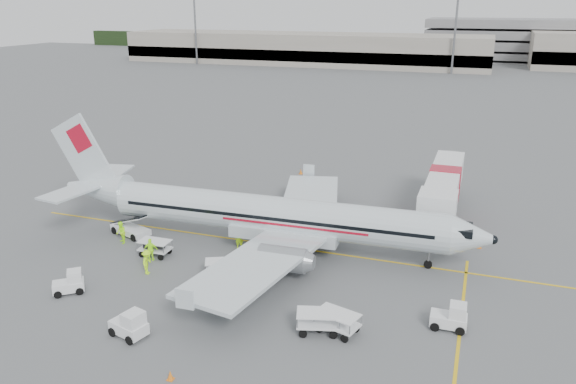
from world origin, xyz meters
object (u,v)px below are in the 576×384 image
object	(u,v)px
aircraft	(275,191)
jet_bridge	(444,193)
tug_mid	(128,323)
tug_aft	(68,282)
tug_fore	(449,316)
belt_loader	(130,221)

from	to	relation	value
aircraft	jet_bridge	world-z (taller)	aircraft
jet_bridge	tug_mid	distance (m)	29.26
jet_bridge	tug_aft	bearing A→B (deg)	-134.69
tug_mid	tug_fore	bearing A→B (deg)	37.07
tug_mid	tug_aft	world-z (taller)	tug_mid
aircraft	belt_loader	xyz separation A→B (m)	(-12.08, -1.45, -3.44)
jet_bridge	tug_fore	bearing A→B (deg)	-83.88
jet_bridge	belt_loader	size ratio (longest dim) A/B	3.72
tug_fore	tug_aft	bearing A→B (deg)	-171.68
tug_fore	tug_aft	size ratio (longest dim) A/B	1.07
tug_fore	jet_bridge	bearing A→B (deg)	94.91
aircraft	jet_bridge	distance (m)	16.12
tug_fore	tug_mid	world-z (taller)	tug_mid
aircraft	tug_mid	world-z (taller)	aircraft
aircraft	tug_mid	distance (m)	14.96
belt_loader	jet_bridge	bearing A→B (deg)	46.00
aircraft	belt_loader	distance (m)	12.64
tug_aft	belt_loader	bearing A→B (deg)	61.80
belt_loader	tug_mid	xyz separation A→B (m)	(8.39, -12.52, -0.43)
tug_fore	belt_loader	bearing A→B (deg)	166.50
jet_bridge	tug_fore	xyz separation A→B (m)	(1.86, -18.07, -1.46)
jet_bridge	tug_aft	distance (m)	31.06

